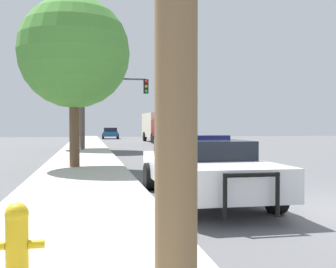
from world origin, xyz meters
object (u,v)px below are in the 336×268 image
(police_car, at_px, (202,166))
(traffic_light, at_px, (111,97))
(box_truck, at_px, (159,126))
(fire_hydrant, at_px, (17,242))
(tree_sidewalk_near, at_px, (74,53))
(car_background_distant, at_px, (110,133))
(tree_sidewalk_mid, at_px, (82,65))
(car_background_oncoming, at_px, (166,136))

(police_car, distance_m, traffic_light, 17.95)
(traffic_light, distance_m, box_truck, 16.41)
(police_car, relative_size, fire_hydrant, 6.92)
(tree_sidewalk_near, bearing_deg, traffic_light, 80.18)
(police_car, distance_m, car_background_distant, 43.93)
(traffic_light, xyz_separation_m, tree_sidewalk_mid, (-1.78, 1.52, 2.14))
(car_background_oncoming, xyz_separation_m, tree_sidewalk_near, (-7.22, -20.44, 3.53))
(police_car, bearing_deg, box_truck, -98.22)
(box_truck, bearing_deg, car_background_distant, -70.32)
(fire_hydrant, xyz_separation_m, tree_sidewalk_mid, (0.29, 24.08, 5.02))
(tree_sidewalk_near, relative_size, tree_sidewalk_mid, 0.76)
(tree_sidewalk_near, bearing_deg, car_background_oncoming, 70.54)
(police_car, relative_size, car_background_oncoming, 1.16)
(traffic_light, xyz_separation_m, car_background_oncoming, (5.32, 9.44, -2.71))
(car_background_oncoming, height_order, tree_sidewalk_near, tree_sidewalk_near)
(car_background_oncoming, relative_size, tree_sidewalk_near, 0.76)
(tree_sidewalk_mid, bearing_deg, traffic_light, -40.39)
(box_truck, bearing_deg, tree_sidewalk_near, 72.34)
(police_car, relative_size, tree_sidewalk_mid, 0.67)
(tree_sidewalk_mid, bearing_deg, car_background_distant, 82.78)
(car_background_oncoming, height_order, car_background_distant, car_background_distant)
(car_background_distant, bearing_deg, fire_hydrant, -91.78)
(car_background_oncoming, relative_size, box_truck, 0.60)
(police_car, bearing_deg, car_background_distant, -90.72)
(fire_hydrant, xyz_separation_m, box_truck, (7.69, 37.86, 1.04))
(car_background_oncoming, xyz_separation_m, box_truck, (0.30, 5.87, 0.87))
(traffic_light, relative_size, box_truck, 0.59)
(car_background_distant, bearing_deg, tree_sidewalk_mid, -94.99)
(police_car, height_order, tree_sidewalk_mid, tree_sidewalk_mid)
(traffic_light, distance_m, car_background_oncoming, 11.17)
(tree_sidewalk_near, xyz_separation_m, tree_sidewalk_mid, (0.12, 12.52, 1.32))
(fire_hydrant, distance_m, car_background_oncoming, 32.84)
(traffic_light, bearing_deg, car_background_oncoming, 60.59)
(police_car, height_order, box_truck, box_truck)
(fire_hydrant, distance_m, box_truck, 38.65)
(car_background_distant, bearing_deg, box_truck, -66.39)
(fire_hydrant, distance_m, tree_sidewalk_mid, 24.60)
(traffic_light, height_order, box_truck, traffic_light)
(police_car, distance_m, tree_sidewalk_near, 8.12)
(car_background_distant, distance_m, tree_sidewalk_mid, 25.36)
(police_car, xyz_separation_m, traffic_light, (-1.02, 17.71, 2.71))
(car_background_distant, distance_m, tree_sidewalk_near, 37.53)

